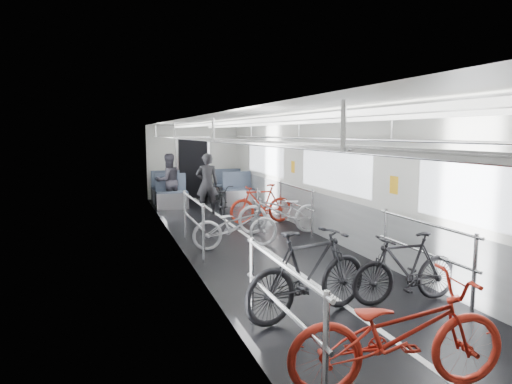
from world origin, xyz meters
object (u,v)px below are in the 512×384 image
at_px(bike_right_mid, 281,211).
at_px(bike_right_far, 261,204).
at_px(bike_aisle, 222,199).
at_px(bike_left_mid, 309,273).
at_px(bike_left_near, 398,333).
at_px(person_standing, 207,184).
at_px(bike_right_near, 406,268).
at_px(bike_left_far, 236,225).
at_px(person_seated, 168,181).

distance_m(bike_right_mid, bike_right_far, 1.20).
bearing_deg(bike_right_mid, bike_aisle, -155.26).
xyz_separation_m(bike_left_mid, bike_right_far, (1.32, 5.48, -0.06)).
bearing_deg(bike_left_mid, bike_right_mid, -31.15).
height_order(bike_left_near, bike_left_mid, bike_left_mid).
bearing_deg(bike_left_mid, bike_right_far, -27.22).
bearing_deg(person_standing, bike_right_far, 129.81).
bearing_deg(person_standing, bike_left_mid, 97.15).
distance_m(bike_right_near, person_standing, 7.22).
height_order(bike_left_near, bike_left_far, bike_left_near).
relative_size(bike_left_mid, bike_left_far, 1.06).
height_order(bike_left_far, person_standing, person_standing).
distance_m(bike_left_mid, bike_aisle, 7.10).
height_order(bike_left_mid, bike_left_far, bike_left_mid).
bearing_deg(person_seated, bike_left_far, 80.98).
relative_size(bike_left_near, bike_left_far, 1.14).
distance_m(bike_left_mid, bike_right_near, 1.37).
bearing_deg(person_standing, bike_left_near, 98.01).
distance_m(bike_right_mid, person_standing, 3.05).
distance_m(bike_left_near, bike_left_far, 5.03).
height_order(bike_left_far, bike_right_far, bike_right_far).
bearing_deg(bike_aisle, bike_right_far, -60.24).
xyz_separation_m(bike_left_far, bike_aisle, (0.67, 3.67, -0.04)).
height_order(bike_left_far, bike_aisle, bike_left_far).
height_order(bike_right_far, person_standing, person_standing).
xyz_separation_m(bike_right_near, bike_right_mid, (-0.02, 4.27, 0.03)).
relative_size(bike_left_mid, bike_right_far, 1.12).
height_order(bike_left_mid, person_standing, person_standing).
relative_size(bike_left_far, bike_right_near, 1.10).
bearing_deg(bike_right_mid, bike_right_far, -166.18).
bearing_deg(bike_left_near, bike_left_mid, 11.47).
height_order(bike_left_mid, bike_aisle, bike_left_mid).
bearing_deg(bike_left_near, person_seated, 12.78).
bearing_deg(bike_right_near, bike_right_mid, -177.29).
bearing_deg(bike_left_near, bike_right_near, -28.61).
distance_m(bike_left_mid, bike_left_far, 3.39).
distance_m(bike_left_near, bike_right_far, 7.24).
bearing_deg(bike_right_far, bike_left_far, -30.15).
bearing_deg(person_standing, bike_left_far, 95.73).
height_order(bike_right_near, bike_aisle, bike_right_near).
height_order(bike_left_near, person_standing, person_standing).
relative_size(bike_right_far, person_seated, 1.00).
relative_size(bike_right_mid, bike_right_far, 1.18).
xyz_separation_m(bike_left_mid, bike_aisle, (0.75, 7.06, -0.13)).
distance_m(bike_left_mid, bike_right_far, 5.64).
distance_m(bike_left_far, bike_right_near, 3.60).
bearing_deg(person_seated, person_standing, 107.26).
height_order(bike_left_near, bike_right_mid, bike_left_near).
xyz_separation_m(bike_left_far, bike_right_far, (1.24, 2.10, 0.04)).
relative_size(bike_left_near, person_seated, 1.21).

